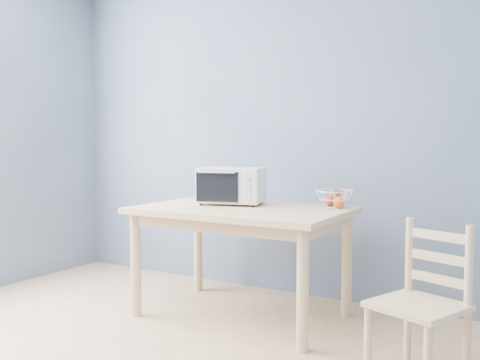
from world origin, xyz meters
The scene contains 5 objects.
room centered at (0.00, 0.00, 1.30)m, with size 4.01×4.51×2.61m.
dining_table centered at (0.09, 1.55, 0.65)m, with size 1.40×0.90×0.75m.
toaster_oven centered at (-0.08, 1.67, 0.89)m, with size 0.51×0.43×0.26m.
fruit_basket centered at (0.64, 1.86, 0.82)m, with size 0.34×0.34×0.13m.
dining_chair centered at (1.39, 1.05, 0.40)m, with size 0.49×0.49×0.81m.
Camera 1 is at (1.91, -1.55, 1.19)m, focal length 40.00 mm.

